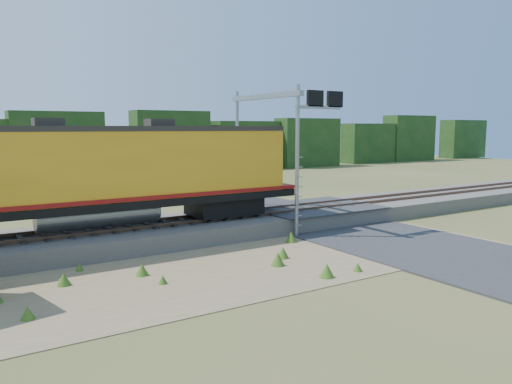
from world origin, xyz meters
TOP-DOWN VIEW (x-y plane):
  - ground at (0.00, 0.00)m, footprint 140.00×140.00m
  - ballast at (0.00, 6.00)m, footprint 70.00×5.00m
  - rails at (0.00, 6.00)m, footprint 70.00×1.54m
  - dirt_shoulder at (-2.00, 0.50)m, footprint 26.00×8.00m
  - road at (7.00, 0.74)m, footprint 7.00×66.00m
  - tree_line_north at (0.00, 38.00)m, footprint 130.00×3.00m
  - weed_clumps at (-3.50, 0.10)m, footprint 15.00×6.20m
  - locomotive at (-5.20, 6.00)m, footprint 19.06×2.91m
  - signal_gantry at (4.09, 5.33)m, footprint 2.89×6.20m

SIDE VIEW (x-z plane):
  - ground at x=0.00m, z-range 0.00..0.00m
  - weed_clumps at x=-3.50m, z-range -0.28..0.28m
  - dirt_shoulder at x=-2.00m, z-range 0.00..0.03m
  - road at x=7.00m, z-range -0.34..0.52m
  - ballast at x=0.00m, z-range 0.00..0.80m
  - rails at x=0.00m, z-range 0.80..0.96m
  - tree_line_north at x=0.00m, z-range -0.18..6.32m
  - locomotive at x=-5.20m, z-range 0.93..5.85m
  - signal_gantry at x=4.09m, z-range 1.81..9.09m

